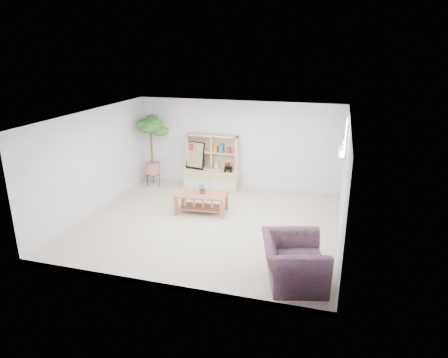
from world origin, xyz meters
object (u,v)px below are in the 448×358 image
(floor_tree, at_px, (152,152))
(coffee_table, at_px, (202,203))
(storage_unit, at_px, (212,163))
(armchair, at_px, (294,259))

(floor_tree, bearing_deg, coffee_table, -36.61)
(storage_unit, height_order, armchair, storage_unit)
(floor_tree, bearing_deg, storage_unit, 6.55)
(storage_unit, xyz_separation_m, armchair, (2.67, -3.96, -0.31))
(floor_tree, relative_size, armchair, 1.70)
(floor_tree, distance_m, armchair, 5.76)
(storage_unit, bearing_deg, coffee_table, -80.59)
(storage_unit, distance_m, armchair, 4.78)
(storage_unit, xyz_separation_m, floor_tree, (-1.65, -0.19, 0.24))
(storage_unit, distance_m, coffee_table, 1.72)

